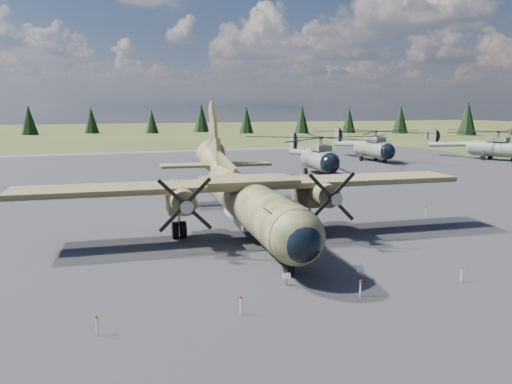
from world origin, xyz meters
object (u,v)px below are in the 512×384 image
object	(u,v)px
transport_plane	(245,192)
helicopter_mid	(373,139)
helicopter_far	(495,139)
helicopter_near	(319,148)

from	to	relation	value
transport_plane	helicopter_mid	xyz separation A→B (m)	(35.16, 37.70, 0.71)
transport_plane	helicopter_far	size ratio (longest dim) A/B	1.23
transport_plane	helicopter_far	world-z (taller)	transport_plane
transport_plane	helicopter_mid	bearing A→B (deg)	51.94
transport_plane	helicopter_far	bearing A→B (deg)	35.15
helicopter_near	helicopter_mid	world-z (taller)	helicopter_mid
helicopter_near	helicopter_mid	xyz separation A→B (m)	(16.04, 11.87, 0.01)
helicopter_mid	helicopter_far	size ratio (longest dim) A/B	0.95
helicopter_near	helicopter_far	distance (m)	37.03
helicopter_far	helicopter_near	bearing A→B (deg)	168.80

